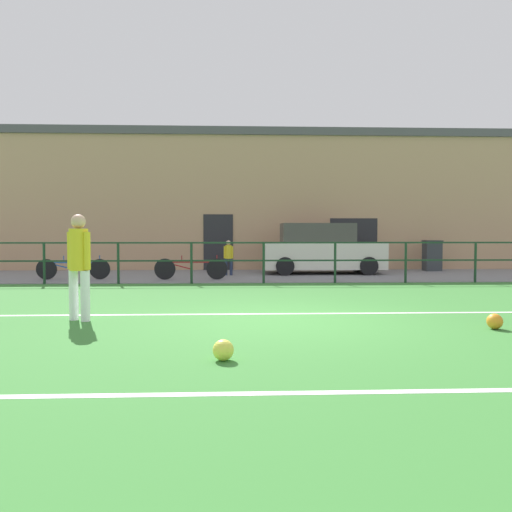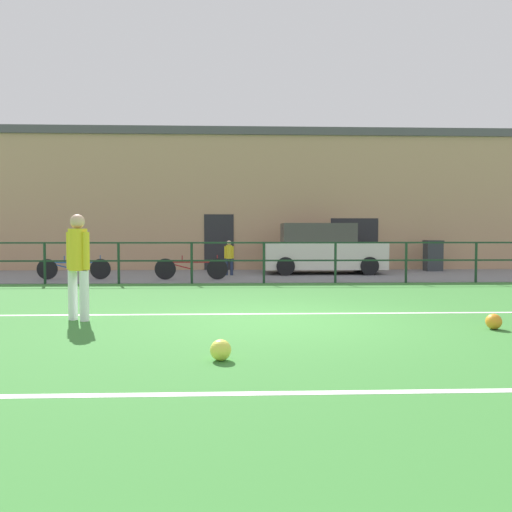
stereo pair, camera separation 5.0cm
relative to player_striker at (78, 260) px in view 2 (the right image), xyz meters
name	(u,v)px [view 2 (the right image)]	position (x,y,z in m)	size (l,w,h in m)	color
ground	(284,321)	(3.27, -0.07, -0.98)	(60.00, 44.00, 0.04)	#387A33
field_line_touchline	(281,314)	(3.27, 0.53, -0.95)	(36.00, 0.11, 0.00)	white
field_line_hash	(324,393)	(3.27, -3.80, -0.95)	(36.00, 0.11, 0.00)	white
pavement_strip	(260,275)	(3.27, 8.43, -0.95)	(48.00, 5.00, 0.02)	slate
perimeter_fence	(264,256)	(3.27, 5.93, -0.21)	(36.07, 0.07, 1.15)	#193823
clubhouse_facade	(256,201)	(3.27, 12.13, 1.73)	(28.00, 2.56, 5.36)	tan
player_striker	(78,260)	(0.00, 0.00, 0.00)	(0.42, 0.30, 1.68)	white
soccer_ball_match	(494,322)	(6.21, -0.99, -0.84)	(0.23, 0.23, 0.23)	orange
soccer_ball_spare	(221,350)	(2.33, -2.64, -0.84)	(0.23, 0.23, 0.23)	#E5E04C
spectator_child	(229,255)	(2.26, 8.45, -0.29)	(0.31, 0.20, 1.14)	#232D4C
parked_car_red	(322,250)	(5.42, 9.10, -0.14)	(4.05, 1.78, 1.71)	silver
bicycle_parked_0	(74,269)	(-2.34, 7.13, -0.62)	(2.17, 0.04, 0.71)	black
bicycle_parked_2	(191,268)	(1.16, 6.94, -0.61)	(2.16, 0.04, 0.72)	black
trash_bin_0	(433,255)	(9.68, 10.10, -0.37)	(0.61, 0.52, 1.11)	#33383D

